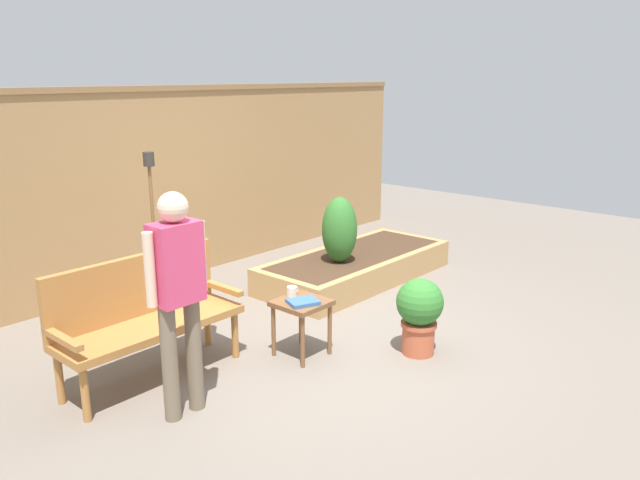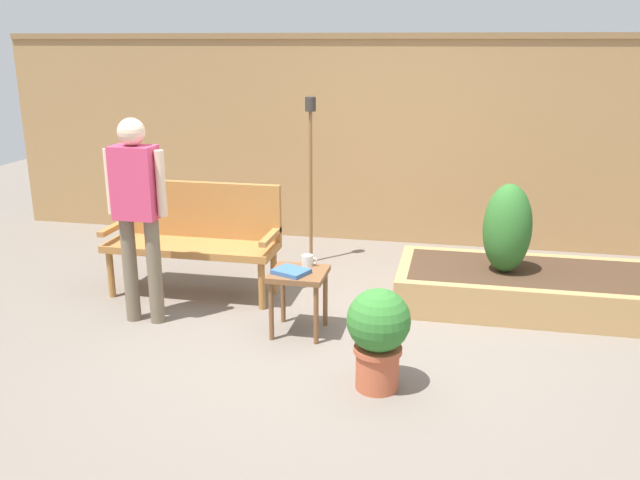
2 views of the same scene
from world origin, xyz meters
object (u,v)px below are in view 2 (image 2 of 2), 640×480
object	(u,v)px
cup_on_table	(308,260)
potted_boxwood	(378,332)
garden_bench	(195,230)
book_on_table	(291,271)
side_table	(299,282)
person_by_bench	(137,203)
shrub_near_bench	(507,228)
tiki_torch	(311,150)

from	to	relation	value
cup_on_table	potted_boxwood	distance (m)	1.07
garden_bench	book_on_table	size ratio (longest dim) A/B	6.15
garden_bench	potted_boxwood	distance (m)	2.21
side_table	cup_on_table	bearing A→B (deg)	75.62
cup_on_table	person_by_bench	bearing A→B (deg)	-172.25
potted_boxwood	shrub_near_bench	xyz separation A→B (m)	(0.83, 1.55, 0.28)
shrub_near_bench	tiki_torch	distance (m)	2.00
side_table	potted_boxwood	size ratio (longest dim) A/B	0.74
side_table	cup_on_table	size ratio (longest dim) A/B	4.10
garden_bench	book_on_table	bearing A→B (deg)	-34.98
tiki_torch	side_table	bearing A→B (deg)	-80.47
side_table	cup_on_table	distance (m)	0.19
garden_bench	side_table	world-z (taller)	garden_bench
book_on_table	tiki_torch	xyz separation A→B (m)	(-0.23, 1.70, 0.60)
book_on_table	side_table	bearing A→B (deg)	76.79
potted_boxwood	tiki_torch	bearing A→B (deg)	111.93
cup_on_table	potted_boxwood	bearing A→B (deg)	-53.21
side_table	tiki_torch	distance (m)	1.81
shrub_near_bench	tiki_torch	bearing A→B (deg)	155.71
book_on_table	potted_boxwood	xyz separation A→B (m)	(0.71, -0.65, -0.12)
book_on_table	tiki_torch	world-z (taller)	tiki_torch
garden_bench	tiki_torch	world-z (taller)	tiki_torch
tiki_torch	shrub_near_bench	bearing A→B (deg)	-24.29
side_table	shrub_near_bench	size ratio (longest dim) A/B	0.67
side_table	shrub_near_bench	distance (m)	1.74
cup_on_table	book_on_table	world-z (taller)	cup_on_table
garden_bench	book_on_table	world-z (taller)	garden_bench
book_on_table	shrub_near_bench	bearing A→B (deg)	53.23
book_on_table	garden_bench	bearing A→B (deg)	167.95
person_by_bench	potted_boxwood	bearing A→B (deg)	-19.82
garden_bench	person_by_bench	xyz separation A→B (m)	(-0.16, -0.69, 0.39)
garden_bench	book_on_table	distance (m)	1.24
potted_boxwood	book_on_table	bearing A→B (deg)	137.48
garden_bench	side_table	bearing A→B (deg)	-31.76
tiki_torch	potted_boxwood	bearing A→B (deg)	-68.07
potted_boxwood	person_by_bench	world-z (taller)	person_by_bench
side_table	shrub_near_bench	xyz separation A→B (m)	(1.50, 0.84, 0.26)
garden_bench	potted_boxwood	xyz separation A→B (m)	(1.73, -1.37, -0.17)
side_table	book_on_table	size ratio (longest dim) A/B	2.05
garden_bench	person_by_bench	world-z (taller)	person_by_bench
side_table	book_on_table	xyz separation A→B (m)	(-0.04, -0.06, 0.10)
side_table	shrub_near_bench	bearing A→B (deg)	29.37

